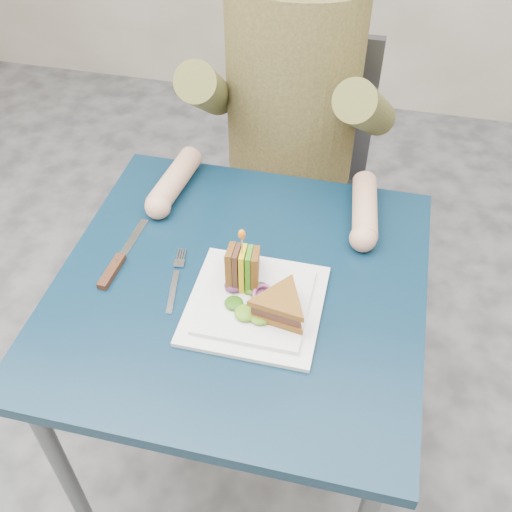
% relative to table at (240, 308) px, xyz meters
% --- Properties ---
extents(ground, '(4.00, 4.00, 0.00)m').
position_rel_table_xyz_m(ground, '(0.00, 0.00, -0.65)').
color(ground, '#4F4F51').
rests_on(ground, ground).
extents(table, '(0.75, 0.75, 0.73)m').
position_rel_table_xyz_m(table, '(0.00, 0.00, 0.00)').
color(table, black).
rests_on(table, ground).
extents(chair, '(0.42, 0.40, 0.93)m').
position_rel_table_xyz_m(chair, '(0.00, 0.65, -0.11)').
color(chair, '#47474C').
rests_on(chair, ground).
extents(diner, '(0.54, 0.59, 0.74)m').
position_rel_table_xyz_m(diner, '(-0.00, 0.54, 0.26)').
color(diner, brown).
rests_on(diner, chair).
extents(plate, '(0.26, 0.26, 0.02)m').
position_rel_table_xyz_m(plate, '(0.05, -0.05, 0.09)').
color(plate, white).
rests_on(plate, table).
extents(sandwich_flat, '(0.15, 0.15, 0.05)m').
position_rel_table_xyz_m(sandwich_flat, '(0.10, -0.08, 0.12)').
color(sandwich_flat, brown).
rests_on(sandwich_flat, plate).
extents(sandwich_upright, '(0.09, 0.14, 0.14)m').
position_rel_table_xyz_m(sandwich_upright, '(0.01, -0.01, 0.13)').
color(sandwich_upright, brown).
rests_on(sandwich_upright, plate).
extents(fork, '(0.04, 0.18, 0.01)m').
position_rel_table_xyz_m(fork, '(-0.13, -0.03, 0.08)').
color(fork, silver).
rests_on(fork, table).
extents(knife, '(0.03, 0.22, 0.02)m').
position_rel_table_xyz_m(knife, '(-0.26, -0.02, 0.09)').
color(knife, silver).
rests_on(knife, table).
extents(toothpick, '(0.01, 0.01, 0.06)m').
position_rel_table_xyz_m(toothpick, '(0.01, -0.01, 0.20)').
color(toothpick, tan).
rests_on(toothpick, sandwich_upright).
extents(toothpick_frill, '(0.01, 0.01, 0.02)m').
position_rel_table_xyz_m(toothpick_frill, '(0.01, -0.01, 0.23)').
color(toothpick_frill, orange).
rests_on(toothpick_frill, sandwich_upright).
extents(lettuce_spill, '(0.15, 0.13, 0.02)m').
position_rel_table_xyz_m(lettuce_spill, '(0.05, -0.04, 0.11)').
color(lettuce_spill, '#337A14').
rests_on(lettuce_spill, plate).
extents(onion_ring, '(0.04, 0.04, 0.02)m').
position_rel_table_xyz_m(onion_ring, '(0.06, -0.05, 0.11)').
color(onion_ring, '#9E4C7A').
rests_on(onion_ring, plate).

